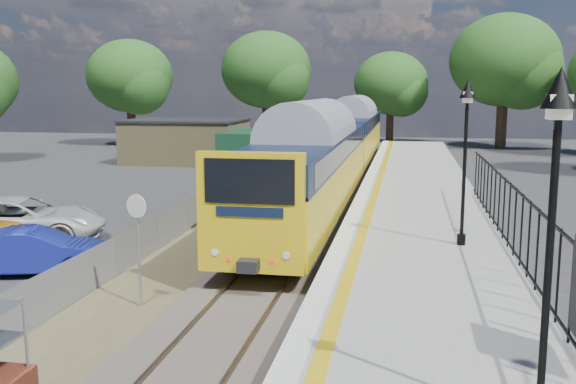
% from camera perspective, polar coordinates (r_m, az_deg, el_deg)
% --- Properties ---
extents(ground, '(120.00, 120.00, 0.00)m').
position_cam_1_polar(ground, '(13.81, -6.03, -13.20)').
color(ground, '#2D2D30').
rests_on(ground, ground).
extents(track_bed, '(5.90, 80.00, 0.29)m').
position_cam_1_polar(track_bed, '(22.89, -0.28, -3.88)').
color(track_bed, '#473F38').
rests_on(track_bed, ground).
extents(platform, '(5.00, 70.00, 0.90)m').
position_cam_1_polar(platform, '(20.80, 11.62, -4.38)').
color(platform, gray).
rests_on(platform, ground).
extents(platform_edge, '(0.90, 70.00, 0.01)m').
position_cam_1_polar(platform_edge, '(20.75, 5.95, -2.98)').
color(platform_edge, silver).
rests_on(platform_edge, platform).
extents(victorian_lamp_south, '(0.44, 0.44, 4.60)m').
position_cam_1_polar(victorian_lamp_south, '(8.48, 22.66, 2.10)').
color(victorian_lamp_south, black).
rests_on(victorian_lamp_south, platform).
extents(victorian_lamp_north, '(0.44, 0.44, 4.60)m').
position_cam_1_polar(victorian_lamp_north, '(18.33, 15.57, 5.85)').
color(victorian_lamp_north, black).
rests_on(victorian_lamp_north, platform).
extents(palisade_fence, '(0.12, 26.00, 2.00)m').
position_cam_1_polar(palisade_fence, '(15.13, 21.11, -4.49)').
color(palisade_fence, black).
rests_on(palisade_fence, platform).
extents(wire_fence, '(0.06, 52.00, 1.20)m').
position_cam_1_polar(wire_fence, '(25.91, -7.43, -1.28)').
color(wire_fence, '#999EA3').
rests_on(wire_fence, ground).
extents(outbuilding, '(10.80, 10.10, 3.12)m').
position_cam_1_polar(outbuilding, '(45.99, -8.08, 4.37)').
color(outbuilding, '#988956').
rests_on(outbuilding, ground).
extents(tree_line, '(56.80, 43.80, 11.88)m').
position_cam_1_polar(tree_line, '(54.30, 8.22, 10.45)').
color(tree_line, '#332319').
rests_on(tree_line, ground).
extents(train, '(2.82, 40.83, 3.51)m').
position_cam_1_polar(train, '(35.67, 4.53, 4.42)').
color(train, gold).
rests_on(train, ground).
extents(speed_sign, '(0.55, 0.18, 2.81)m').
position_cam_1_polar(speed_sign, '(15.61, -13.22, -3.43)').
color(speed_sign, '#999EA3').
rests_on(speed_sign, ground).
extents(car_blue, '(4.26, 2.53, 1.33)m').
position_cam_1_polar(car_blue, '(19.75, -21.53, -4.92)').
color(car_blue, '#192498').
rests_on(car_blue, ground).
extents(car_yellow, '(3.93, 1.90, 1.10)m').
position_cam_1_polar(car_yellow, '(22.13, -23.68, -3.89)').
color(car_yellow, gold).
rests_on(car_yellow, ground).
extents(car_white, '(6.20, 4.13, 1.58)m').
position_cam_1_polar(car_white, '(23.91, -22.71, -2.32)').
color(car_white, silver).
rests_on(car_white, ground).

